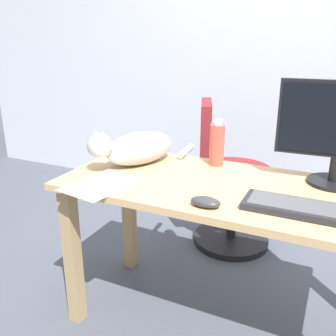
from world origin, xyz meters
name	(u,v)px	position (x,y,z in m)	size (l,w,h in m)	color
ground_plane	(222,325)	(0.00, 0.00, 0.00)	(8.00, 8.00, 0.00)	#474C56
back_wall	(296,34)	(0.00, 1.51, 1.30)	(6.00, 0.04, 2.60)	silver
desk	(228,211)	(0.00, 0.00, 0.59)	(1.39, 0.61, 0.70)	tan
office_chair	(226,186)	(-0.23, 0.74, 0.40)	(0.51, 0.48, 0.92)	black
keyboard	(309,210)	(0.31, -0.13, 0.72)	(0.44, 0.15, 0.03)	#232328
cat	(136,148)	(-0.48, 0.07, 0.78)	(0.32, 0.56, 0.20)	#B2ADA8
computer_mouse	(206,202)	(-0.02, -0.23, 0.72)	(0.11, 0.06, 0.04)	#333338
paper_sheet	(101,184)	(-0.47, -0.22, 0.70)	(0.21, 0.30, 0.00)	white
spray_bottle	(217,144)	(-0.13, 0.23, 0.80)	(0.07, 0.07, 0.22)	#D84C3D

